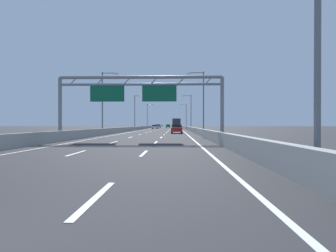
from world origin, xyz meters
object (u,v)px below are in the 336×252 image
(green_car, at_px, (168,126))
(box_truck, at_px, (176,124))
(streetlamp_right_mid, at_px, (202,99))
(streetlamp_right_distant, at_px, (186,114))
(streetlamp_left_distant, at_px, (148,115))
(streetlamp_left_far, at_px, (136,110))
(sign_gantry, at_px, (139,91))
(red_car, at_px, (177,129))
(orange_car, at_px, (175,128))
(streetlamp_left_mid, at_px, (104,99))
(streetlamp_right_far, at_px, (190,110))
(white_car, at_px, (155,127))
(black_car, at_px, (176,126))
(silver_car, at_px, (158,126))

(green_car, distance_m, box_truck, 42.28)
(box_truck, bearing_deg, streetlamp_right_mid, -84.75)
(streetlamp_right_distant, height_order, box_truck, streetlamp_right_distant)
(streetlamp_left_distant, bearing_deg, streetlamp_left_far, -90.00)
(sign_gantry, bearing_deg, streetlamp_left_far, 98.46)
(sign_gantry, relative_size, red_car, 3.91)
(orange_car, bearing_deg, sign_gantry, -95.89)
(streetlamp_left_distant, relative_size, orange_car, 2.02)
(green_car, height_order, box_truck, box_truck)
(streetlamp_right_mid, distance_m, green_car, 83.05)
(streetlamp_left_mid, bearing_deg, streetlamp_left_far, 90.00)
(streetlamp_left_mid, bearing_deg, streetlamp_right_far, 66.40)
(streetlamp_right_far, bearing_deg, sign_gantry, -98.84)
(streetlamp_left_far, relative_size, streetlamp_left_distant, 1.00)
(streetlamp_right_mid, xyz_separation_m, white_car, (-11.09, 53.39, -4.68))
(streetlamp_left_far, height_order, streetlamp_left_distant, same)
(streetlamp_right_mid, bearing_deg, streetlamp_right_far, 90.00)
(orange_car, xyz_separation_m, red_car, (0.25, -14.73, -0.01))
(white_car, height_order, box_truck, box_truck)
(streetlamp_right_distant, xyz_separation_m, red_car, (-3.79, -63.13, -4.63))
(streetlamp_right_mid, xyz_separation_m, streetlamp_left_far, (-14.93, 34.18, 0.00))
(streetlamp_right_far, bearing_deg, streetlamp_right_distant, 90.00)
(box_truck, bearing_deg, sign_gantry, -94.04)
(streetlamp_right_mid, xyz_separation_m, black_car, (-3.62, 87.38, -4.64))
(streetlamp_left_far, xyz_separation_m, box_truck, (11.21, 6.30, -3.67))
(streetlamp_left_mid, bearing_deg, silver_car, 86.81)
(black_car, bearing_deg, orange_car, -90.36)
(streetlamp_right_mid, relative_size, box_truck, 1.06)
(silver_car, xyz_separation_m, box_truck, (7.25, -30.59, 0.96))
(sign_gantry, bearing_deg, silver_car, 92.23)
(orange_car, bearing_deg, silver_car, 97.73)
(streetlamp_left_far, distance_m, streetlamp_left_distant, 34.18)
(streetlamp_right_far, height_order, orange_car, streetlamp_right_far)
(streetlamp_right_far, height_order, box_truck, streetlamp_right_far)
(streetlamp_right_far, bearing_deg, streetlamp_right_mid, -90.00)
(streetlamp_left_distant, xyz_separation_m, black_car, (11.31, 19.02, -4.64))
(orange_car, relative_size, silver_car, 1.11)
(sign_gantry, height_order, silver_car, sign_gantry)
(streetlamp_right_mid, bearing_deg, green_car, 95.04)
(orange_car, bearing_deg, streetlamp_left_mid, -118.61)
(box_truck, bearing_deg, white_car, 119.73)
(streetlamp_left_far, height_order, red_car, streetlamp_left_far)
(streetlamp_left_mid, xyz_separation_m, green_car, (7.64, 82.60, -4.65))
(streetlamp_right_far, distance_m, silver_car, 38.76)
(streetlamp_left_far, bearing_deg, sign_gantry, -81.54)
(streetlamp_left_far, xyz_separation_m, silver_car, (3.96, 36.88, -4.63))
(streetlamp_left_far, xyz_separation_m, white_car, (3.84, 19.21, -4.68))
(sign_gantry, xyz_separation_m, streetlamp_right_distant, (7.63, 83.24, 0.58))
(streetlamp_right_mid, height_order, streetlamp_right_far, same)
(box_truck, bearing_deg, silver_car, 103.34)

